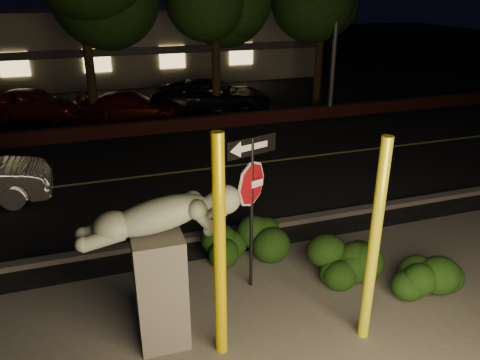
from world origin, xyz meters
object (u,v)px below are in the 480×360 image
sculpture (161,255)px  parked_car_red (33,103)px  signpost (252,185)px  parked_car_dark (213,96)px  parked_car_darkred (132,107)px  yellow_pole_left (220,253)px  yellow_pole_right (374,245)px

sculpture → parked_car_red: bearing=102.3°
signpost → sculpture: size_ratio=1.14×
parked_car_dark → sculpture: bearing=-177.5°
parked_car_red → parked_car_dark: 7.61m
sculpture → parked_car_red: (-2.93, 15.13, -0.93)m
parked_car_darkred → parked_car_dark: parked_car_dark is taller
yellow_pole_left → parked_car_darkred: size_ratio=0.87×
yellow_pole_left → parked_car_red: bearing=103.3°
yellow_pole_left → yellow_pole_right: yellow_pole_left is taller
yellow_pole_left → parked_car_dark: 14.84m
yellow_pole_right → signpost: bearing=124.3°
sculpture → parked_car_dark: size_ratio=0.50×
yellow_pole_left → yellow_pole_right: bearing=-10.0°
signpost → sculpture: bearing=-169.0°
yellow_pole_left → parked_car_red: yellow_pole_left is taller
yellow_pole_left → parked_car_red: 16.13m
yellow_pole_left → parked_car_dark: (3.79, 14.31, -1.07)m
yellow_pole_right → yellow_pole_left: bearing=170.0°
yellow_pole_left → signpost: size_ratio=1.21×
signpost → yellow_pole_left: bearing=-141.3°
signpost → parked_car_red: 15.02m
yellow_pole_right → parked_car_red: yellow_pole_right is taller
signpost → parked_car_dark: bearing=61.0°
yellow_pole_right → signpost: yellow_pole_right is taller
yellow_pole_right → parked_car_red: 17.18m
yellow_pole_left → parked_car_darkred: yellow_pole_left is taller
yellow_pole_right → signpost: size_ratio=1.15×
signpost → parked_car_dark: size_ratio=0.57×
yellow_pole_right → sculpture: yellow_pole_right is taller
parked_car_red → parked_car_darkred: size_ratio=0.95×
signpost → parked_car_red: (-4.71, 14.19, -1.45)m
parked_car_red → parked_car_darkred: parked_car_red is taller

